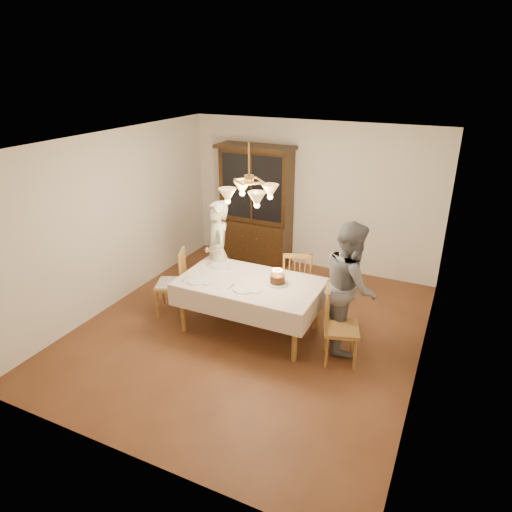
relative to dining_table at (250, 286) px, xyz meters
The scene contains 14 objects.
ground 0.68m from the dining_table, ahead, with size 5.00×5.00×0.00m, color #582E19.
room_shell 0.90m from the dining_table, ahead, with size 5.00×5.00×5.00m.
dining_table is the anchor object (origin of this frame).
china_hutch 2.48m from the dining_table, 113.29° to the left, with size 1.38×0.54×2.16m.
chair_far_side 0.91m from the dining_table, 63.34° to the left, with size 0.55×0.54×1.00m.
chair_left_end 1.28m from the dining_table, behind, with size 0.56×0.57×1.00m.
chair_right_end 1.34m from the dining_table, ahead, with size 0.54×0.55×1.00m.
elderly_woman 0.92m from the dining_table, 147.30° to the left, with size 0.60×0.39×1.65m, color beige.
adult_in_grey 1.33m from the dining_table, 10.83° to the left, with size 0.83×0.65×1.71m, color slate.
birthday_cake 0.40m from the dining_table, 15.17° to the left, with size 0.30×0.30×0.20m.
place_setting_near_left 0.72m from the dining_table, 153.78° to the right, with size 0.40×0.25×0.02m.
place_setting_near_right 0.27m from the dining_table, 79.85° to the right, with size 0.42×0.27×0.02m.
place_setting_far_left 0.66m from the dining_table, 156.24° to the left, with size 0.39×0.25×0.02m.
chandelier 1.29m from the dining_table, 155.46° to the right, with size 0.62×0.62×0.73m.
Camera 1 is at (2.42, -4.95, 3.47)m, focal length 32.00 mm.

